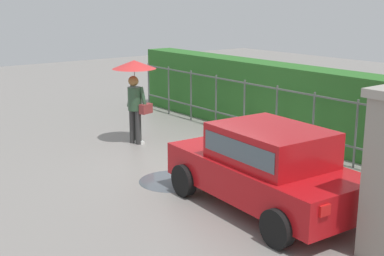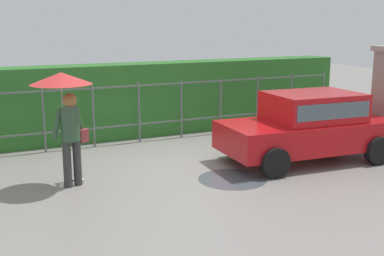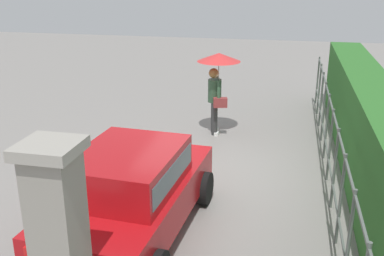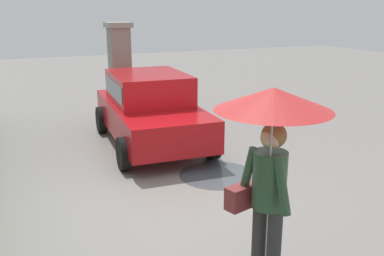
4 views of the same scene
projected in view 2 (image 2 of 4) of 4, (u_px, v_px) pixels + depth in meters
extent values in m
plane|color=gray|center=(189.00, 166.00, 10.33)|extent=(40.00, 40.00, 0.00)
cube|color=#B71116|center=(306.00, 134.00, 10.65)|extent=(3.80, 1.88, 0.60)
cube|color=#B71116|center=(313.00, 107.00, 10.58)|extent=(1.99, 1.56, 0.60)
cube|color=#4C5B66|center=(313.00, 106.00, 10.58)|extent=(1.84, 1.57, 0.33)
cylinder|color=black|center=(275.00, 163.00, 9.50)|extent=(0.61, 0.22, 0.60)
cylinder|color=black|center=(236.00, 143.00, 11.03)|extent=(0.61, 0.22, 0.60)
cylinder|color=black|center=(378.00, 151.00, 10.40)|extent=(0.61, 0.22, 0.60)
cylinder|color=black|center=(329.00, 134.00, 11.93)|extent=(0.61, 0.22, 0.60)
cube|color=red|center=(358.00, 117.00, 11.79)|extent=(0.07, 0.20, 0.16)
cylinder|color=#333333|center=(67.00, 164.00, 8.95)|extent=(0.15, 0.15, 0.86)
cylinder|color=#333333|center=(77.00, 162.00, 9.08)|extent=(0.15, 0.15, 0.86)
cube|color=white|center=(67.00, 184.00, 9.08)|extent=(0.26, 0.10, 0.08)
cube|color=white|center=(77.00, 182.00, 9.20)|extent=(0.26, 0.10, 0.08)
cylinder|color=#2D4C33|center=(70.00, 125.00, 8.86)|extent=(0.34, 0.34, 0.58)
sphere|color=#DBAD89|center=(69.00, 101.00, 8.77)|extent=(0.22, 0.22, 0.22)
sphere|color=olive|center=(70.00, 100.00, 8.74)|extent=(0.25, 0.25, 0.25)
cylinder|color=#2D4C33|center=(57.00, 124.00, 8.77)|extent=(0.24, 0.15, 0.56)
cylinder|color=#2D4C33|center=(79.00, 121.00, 9.05)|extent=(0.24, 0.15, 0.56)
cylinder|color=#B2B2B7|center=(62.00, 106.00, 8.81)|extent=(0.02, 0.02, 0.77)
cone|color=red|center=(61.00, 78.00, 8.71)|extent=(1.09, 1.09, 0.21)
cube|color=maroon|center=(81.00, 135.00, 9.17)|extent=(0.24, 0.37, 0.24)
cylinder|color=#59605B|center=(44.00, 120.00, 11.31)|extent=(0.05, 0.05, 1.50)
cylinder|color=#59605B|center=(93.00, 116.00, 11.79)|extent=(0.05, 0.05, 1.50)
cylinder|color=#59605B|center=(139.00, 112.00, 12.28)|extent=(0.05, 0.05, 1.50)
cylinder|color=#59605B|center=(181.00, 109.00, 12.76)|extent=(0.05, 0.05, 1.50)
cylinder|color=#59605B|center=(221.00, 106.00, 13.24)|extent=(0.05, 0.05, 1.50)
cylinder|color=#59605B|center=(257.00, 103.00, 13.73)|extent=(0.05, 0.05, 1.50)
cylinder|color=#59605B|center=(291.00, 100.00, 14.21)|extent=(0.05, 0.05, 1.50)
cylinder|color=#59605B|center=(323.00, 97.00, 14.69)|extent=(0.05, 0.05, 1.50)
cube|color=#59605B|center=(139.00, 86.00, 12.13)|extent=(11.54, 0.03, 0.04)
cube|color=#59605B|center=(139.00, 124.00, 12.34)|extent=(11.54, 0.03, 0.04)
cube|color=#2D6B28|center=(129.00, 100.00, 12.91)|extent=(12.54, 0.90, 1.90)
cylinder|color=#4C545B|center=(232.00, 179.00, 9.49)|extent=(1.33, 1.33, 0.00)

